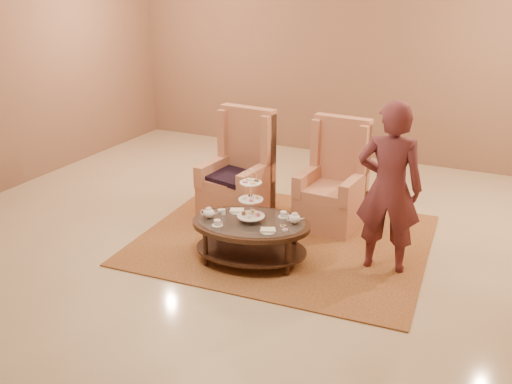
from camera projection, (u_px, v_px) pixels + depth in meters
The scene contains 8 objects.
ground at pixel (251, 255), 6.22m from camera, with size 8.00×8.00×0.00m, color #C6B693.
ceiling at pixel (251, 255), 6.22m from camera, with size 8.00×8.00×0.02m, color silver.
wall_back at pixel (361, 49), 8.96m from camera, with size 8.00×0.04×3.50m, color #866149.
rug at pixel (284, 239), 6.57m from camera, with size 3.33×2.83×0.02m.
tea_table at pixel (251, 229), 5.96m from camera, with size 1.40×1.10×1.05m.
armchair_left at pixel (240, 181), 7.11m from camera, with size 0.79×0.82×1.35m.
armchair_right at pixel (334, 190), 6.86m from camera, with size 0.75×0.77×1.30m.
person at pixel (389, 188), 5.64m from camera, with size 0.69×0.49×1.78m.
Camera 1 is at (2.42, -5.00, 2.89)m, focal length 40.00 mm.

